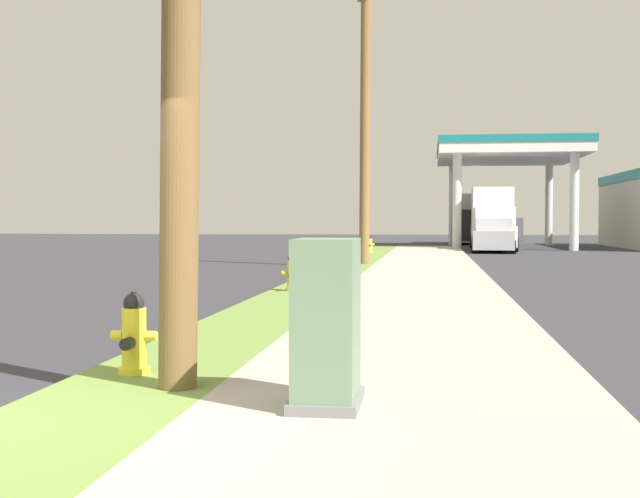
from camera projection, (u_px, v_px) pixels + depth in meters
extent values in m
cube|color=olive|center=(58.00, 437.00, 5.64)|extent=(1.40, 80.00, 0.12)
cube|color=#A8A093|center=(403.00, 449.00, 5.34)|extent=(3.20, 80.00, 0.12)
cylinder|color=yellow|center=(134.00, 370.00, 7.63)|extent=(0.29, 0.29, 0.06)
cylinder|color=yellow|center=(134.00, 341.00, 7.62)|extent=(0.22, 0.22, 0.60)
sphere|color=black|center=(134.00, 303.00, 7.61)|extent=(0.19, 0.19, 0.19)
cylinder|color=black|center=(134.00, 295.00, 7.60)|extent=(0.06, 0.06, 0.05)
cylinder|color=yellow|center=(117.00, 335.00, 7.64)|extent=(0.10, 0.09, 0.09)
cylinder|color=yellow|center=(151.00, 336.00, 7.60)|extent=(0.10, 0.09, 0.09)
cylinder|color=black|center=(127.00, 344.00, 7.45)|extent=(0.11, 0.12, 0.11)
cylinder|color=yellow|center=(292.00, 289.00, 16.53)|extent=(0.29, 0.29, 0.06)
cylinder|color=yellow|center=(292.00, 275.00, 16.52)|extent=(0.22, 0.22, 0.60)
sphere|color=black|center=(292.00, 258.00, 16.51)|extent=(0.19, 0.19, 0.19)
cylinder|color=black|center=(292.00, 254.00, 16.51)|extent=(0.06, 0.06, 0.05)
cylinder|color=yellow|center=(284.00, 273.00, 16.54)|extent=(0.10, 0.09, 0.09)
cylinder|color=yellow|center=(301.00, 273.00, 16.50)|extent=(0.10, 0.09, 0.09)
cylinder|color=black|center=(291.00, 276.00, 16.35)|extent=(0.11, 0.12, 0.11)
cylinder|color=yellow|center=(344.00, 263.00, 26.77)|extent=(0.29, 0.29, 0.06)
cylinder|color=yellow|center=(344.00, 254.00, 26.76)|extent=(0.22, 0.22, 0.60)
sphere|color=black|center=(344.00, 243.00, 26.74)|extent=(0.19, 0.19, 0.19)
cylinder|color=black|center=(344.00, 241.00, 26.74)|extent=(0.06, 0.06, 0.05)
cylinder|color=yellow|center=(339.00, 253.00, 26.78)|extent=(0.10, 0.09, 0.09)
cylinder|color=yellow|center=(349.00, 253.00, 26.73)|extent=(0.10, 0.09, 0.09)
cylinder|color=black|center=(343.00, 254.00, 26.59)|extent=(0.11, 0.12, 0.11)
cylinder|color=yellow|center=(370.00, 252.00, 35.49)|extent=(0.29, 0.29, 0.06)
cylinder|color=yellow|center=(370.00, 246.00, 35.48)|extent=(0.22, 0.22, 0.60)
sphere|color=black|center=(370.00, 238.00, 35.47)|extent=(0.19, 0.19, 0.19)
cylinder|color=black|center=(370.00, 236.00, 35.47)|extent=(0.06, 0.06, 0.05)
cylinder|color=yellow|center=(366.00, 244.00, 35.50)|extent=(0.10, 0.09, 0.09)
cylinder|color=yellow|center=(373.00, 244.00, 35.46)|extent=(0.10, 0.09, 0.09)
cylinder|color=black|center=(369.00, 246.00, 35.32)|extent=(0.11, 0.12, 0.11)
cylinder|color=olive|center=(365.00, 121.00, 26.35)|extent=(0.48, 0.56, 8.99)
cube|color=slate|center=(327.00, 401.00, 6.31)|extent=(0.51, 0.79, 0.08)
cube|color=slate|center=(327.00, 323.00, 6.29)|extent=(0.45, 0.73, 1.25)
cylinder|color=silver|center=(457.00, 202.00, 41.79)|extent=(0.44, 0.44, 4.77)
cylinder|color=silver|center=(574.00, 202.00, 41.06)|extent=(0.44, 0.44, 4.77)
cylinder|color=silver|center=(452.00, 205.00, 50.64)|extent=(0.44, 0.44, 4.77)
cylinder|color=silver|center=(549.00, 205.00, 49.91)|extent=(0.44, 0.44, 4.77)
cube|color=white|center=(507.00, 155.00, 45.76)|extent=(7.45, 10.73, 0.50)
cube|color=#197A7F|center=(507.00, 147.00, 45.74)|extent=(7.55, 10.83, 0.36)
cube|color=#47474C|center=(515.00, 234.00, 41.48)|extent=(0.70, 1.10, 1.60)
cube|color=#47474C|center=(500.00, 232.00, 50.33)|extent=(0.70, 1.10, 1.60)
cube|color=#197A7F|center=(626.00, 177.00, 44.99)|extent=(0.50, 12.37, 0.50)
cube|color=#BCBCC1|center=(494.00, 240.00, 39.13)|extent=(2.14, 4.62, 0.85)
cube|color=#BCBCC1|center=(494.00, 224.00, 38.89)|extent=(1.74, 2.14, 0.56)
cylinder|color=black|center=(476.00, 245.00, 40.98)|extent=(0.26, 0.61, 0.60)
cylinder|color=black|center=(512.00, 245.00, 40.63)|extent=(0.26, 0.61, 0.60)
cylinder|color=black|center=(474.00, 247.00, 37.65)|extent=(0.26, 0.61, 0.60)
cylinder|color=black|center=(514.00, 247.00, 37.31)|extent=(0.26, 0.61, 0.60)
cube|color=white|center=(492.00, 236.00, 42.08)|extent=(2.17, 6.45, 1.00)
cube|color=white|center=(492.00, 207.00, 42.79)|extent=(2.06, 4.02, 1.90)
cube|color=white|center=(494.00, 217.00, 40.03)|extent=(1.89, 2.10, 0.90)
cylinder|color=black|center=(516.00, 244.00, 39.33)|extent=(0.24, 0.77, 0.76)
cylinder|color=black|center=(474.00, 244.00, 39.63)|extent=(0.24, 0.77, 0.76)
cylinder|color=black|center=(508.00, 241.00, 44.56)|extent=(0.24, 0.77, 0.76)
cylinder|color=black|center=(472.00, 241.00, 44.86)|extent=(0.24, 0.77, 0.76)
cube|color=black|center=(470.00, 232.00, 52.64)|extent=(2.17, 6.45, 1.00)
cube|color=white|center=(470.00, 209.00, 53.34)|extent=(2.07, 4.02, 1.90)
cube|color=black|center=(471.00, 217.00, 50.58)|extent=(1.89, 2.10, 0.90)
cylinder|color=black|center=(487.00, 239.00, 49.88)|extent=(0.24, 0.77, 0.76)
cylinder|color=black|center=(455.00, 239.00, 50.18)|extent=(0.24, 0.77, 0.76)
cylinder|color=black|center=(484.00, 237.00, 55.12)|extent=(0.24, 0.77, 0.76)
cylinder|color=black|center=(455.00, 237.00, 55.41)|extent=(0.24, 0.77, 0.76)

